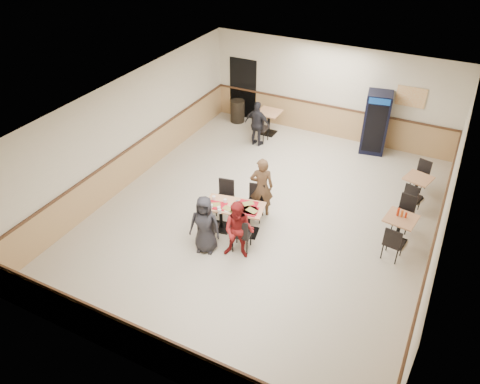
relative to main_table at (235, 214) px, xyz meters
The scene contains 20 objects.
ground 1.08m from the main_table, 65.69° to the left, with size 10.00×10.00×0.00m, color beige.
room_shell 4.06m from the main_table, 57.62° to the left, with size 10.00×10.00×10.00m.
main_table is the anchor object (origin of this frame).
main_chairs 0.05m from the main_table, 169.14° to the right, with size 1.51×1.83×0.94m.
diner_woman_left 0.98m from the main_table, 107.04° to the right, with size 0.70×0.46×1.44m, color black.
diner_woman_right 0.94m from the main_table, 56.76° to the right, with size 0.70×0.55×1.45m, color maroon.
diner_man_opposite 1.00m from the main_table, 72.96° to the left, with size 0.59×0.39×1.61m, color #503722.
lone_diner 4.41m from the main_table, 108.02° to the left, with size 0.86×0.36×1.46m, color black.
tabletop_clutter 0.28m from the main_table, 48.99° to the right, with size 1.24×0.82×0.12m.
side_table_near 3.83m from the main_table, 20.14° to the left, with size 0.76×0.76×0.72m.
side_table_near_chair_south 3.67m from the main_table, 11.62° to the left, with size 0.42×0.42×0.92m, color black, non-canonical shape.
side_table_near_chair_north 4.06m from the main_table, 27.82° to the left, with size 0.42×0.42×0.92m, color black, non-canonical shape.
side_table_far 4.95m from the main_table, 42.33° to the left, with size 0.78×0.78×0.68m.
side_table_far_chair_south 4.60m from the main_table, 37.33° to the left, with size 0.40×0.40×0.86m, color black, non-canonical shape.
side_table_far_chair_north 5.33m from the main_table, 46.65° to the left, with size 0.40×0.40×0.86m, color black, non-canonical shape.
condiment_caddy 3.83m from the main_table, 21.00° to the left, with size 0.23×0.06×0.20m.
back_table 5.26m from the main_table, 105.02° to the left, with size 0.75×0.75×0.78m.
back_table_chair_lone 4.65m from the main_table, 107.02° to the left, with size 0.46×0.46×0.99m, color black, non-canonical shape.
pepsi_cooler 5.84m from the main_table, 70.00° to the left, with size 0.83×0.83×1.91m.
trash_bin 6.06m from the main_table, 116.44° to the left, with size 0.49×0.49×0.77m, color black.
Camera 1 is at (3.73, -8.75, 7.21)m, focal length 35.00 mm.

